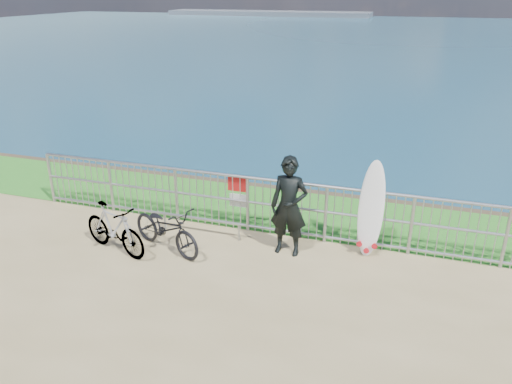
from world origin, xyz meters
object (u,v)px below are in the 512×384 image
(surfer, at_px, (289,206))
(surfboard, at_px, (371,212))
(bicycle_near, at_px, (166,228))
(bicycle_far, at_px, (114,229))

(surfer, relative_size, surfboard, 1.05)
(bicycle_near, bearing_deg, surfboard, -51.25)
(bicycle_near, distance_m, bicycle_far, 0.91)
(surfer, distance_m, surfboard, 1.42)
(surfer, bearing_deg, bicycle_near, -162.83)
(surfer, relative_size, bicycle_far, 1.18)
(bicycle_near, xyz_separation_m, bicycle_far, (-0.84, -0.34, 0.02))
(surfboard, bearing_deg, bicycle_near, -163.49)
(bicycle_far, bearing_deg, bicycle_near, -50.36)
(surfer, xyz_separation_m, surfboard, (1.35, 0.43, -0.11))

